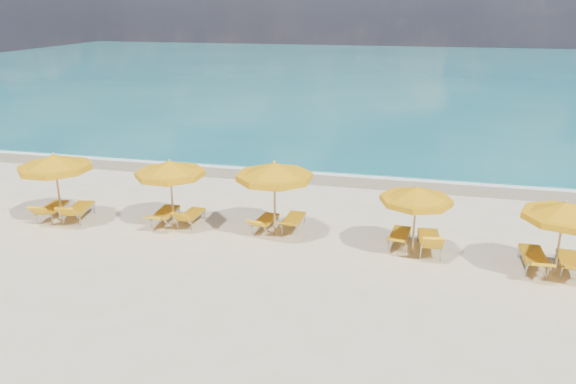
# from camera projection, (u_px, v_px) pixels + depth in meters

# --- Properties ---
(ground_plane) EXTENTS (120.00, 120.00, 0.00)m
(ground_plane) POSITION_uv_depth(u_px,v_px,m) (277.00, 241.00, 18.43)
(ground_plane) COLOR beige
(ocean) EXTENTS (120.00, 80.00, 0.30)m
(ocean) POSITION_uv_depth(u_px,v_px,m) (385.00, 73.00, 62.64)
(ocean) COLOR #146971
(ocean) RESTS_ON ground
(wet_sand_band) EXTENTS (120.00, 2.60, 0.01)m
(wet_sand_band) POSITION_uv_depth(u_px,v_px,m) (319.00, 176.00, 25.24)
(wet_sand_band) COLOR tan
(wet_sand_band) RESTS_ON ground
(foam_line) EXTENTS (120.00, 1.20, 0.03)m
(foam_line) POSITION_uv_depth(u_px,v_px,m) (322.00, 172.00, 25.98)
(foam_line) COLOR white
(foam_line) RESTS_ON ground
(whitecap_near) EXTENTS (14.00, 0.36, 0.05)m
(whitecap_near) POSITION_uv_depth(u_px,v_px,m) (253.00, 127.00, 35.41)
(whitecap_near) COLOR white
(whitecap_near) RESTS_ON ground
(whitecap_far) EXTENTS (18.00, 0.30, 0.05)m
(whitecap_far) POSITION_uv_depth(u_px,v_px,m) (476.00, 116.00, 38.76)
(whitecap_far) COLOR white
(whitecap_far) RESTS_ON ground
(umbrella_1) EXTENTS (3.26, 3.26, 2.54)m
(umbrella_1) POSITION_uv_depth(u_px,v_px,m) (55.00, 163.00, 19.36)
(umbrella_1) COLOR tan
(umbrella_1) RESTS_ON ground
(umbrella_2) EXTENTS (3.17, 3.17, 2.42)m
(umbrella_2) POSITION_uv_depth(u_px,v_px,m) (170.00, 169.00, 19.01)
(umbrella_2) COLOR tan
(umbrella_2) RESTS_ON ground
(umbrella_3) EXTENTS (3.33, 3.33, 2.58)m
(umbrella_3) POSITION_uv_depth(u_px,v_px,m) (274.00, 172.00, 18.24)
(umbrella_3) COLOR tan
(umbrella_3) RESTS_ON ground
(umbrella_4) EXTENTS (2.33, 2.33, 2.23)m
(umbrella_4) POSITION_uv_depth(u_px,v_px,m) (416.00, 196.00, 16.90)
(umbrella_4) COLOR tan
(umbrella_4) RESTS_ON ground
(umbrella_5) EXTENTS (2.46, 2.46, 2.31)m
(umbrella_5) POSITION_uv_depth(u_px,v_px,m) (564.00, 212.00, 15.42)
(umbrella_5) COLOR tan
(umbrella_5) RESTS_ON ground
(lounger_1_left) EXTENTS (0.88, 1.92, 0.86)m
(lounger_1_left) POSITION_uv_depth(u_px,v_px,m) (52.00, 212.00, 20.28)
(lounger_1_left) COLOR #A5A8AD
(lounger_1_left) RESTS_ON ground
(lounger_1_right) EXTENTS (0.98, 2.01, 0.89)m
(lounger_1_right) POSITION_uv_depth(u_px,v_px,m) (79.00, 213.00, 20.15)
(lounger_1_right) COLOR #A5A8AD
(lounger_1_right) RESTS_ON ground
(lounger_2_left) EXTENTS (0.74, 1.95, 0.69)m
(lounger_2_left) POSITION_uv_depth(u_px,v_px,m) (165.00, 217.00, 19.84)
(lounger_2_left) COLOR #A5A8AD
(lounger_2_left) RESTS_ON ground
(lounger_2_right) EXTENTS (0.64, 1.70, 0.80)m
(lounger_2_right) POSITION_uv_depth(u_px,v_px,m) (191.00, 219.00, 19.72)
(lounger_2_right) COLOR #A5A8AD
(lounger_2_right) RESTS_ON ground
(lounger_3_left) EXTENTS (0.77, 1.75, 0.73)m
(lounger_3_left) POSITION_uv_depth(u_px,v_px,m) (265.00, 224.00, 19.25)
(lounger_3_left) COLOR #A5A8AD
(lounger_3_left) RESTS_ON ground
(lounger_3_right) EXTENTS (0.63, 1.83, 0.68)m
(lounger_3_right) POSITION_uv_depth(u_px,v_px,m) (293.00, 223.00, 19.31)
(lounger_3_right) COLOR #A5A8AD
(lounger_3_right) RESTS_ON ground
(lounger_4_left) EXTENTS (0.75, 1.84, 0.67)m
(lounger_4_left) POSITION_uv_depth(u_px,v_px,m) (399.00, 239.00, 18.04)
(lounger_4_left) COLOR #A5A8AD
(lounger_4_left) RESTS_ON ground
(lounger_4_right) EXTENTS (0.82, 1.98, 0.96)m
(lounger_4_right) POSITION_uv_depth(u_px,v_px,m) (429.00, 244.00, 17.56)
(lounger_4_right) COLOR #A5A8AD
(lounger_4_right) RESTS_ON ground
(lounger_5_left) EXTENTS (0.70, 2.03, 0.75)m
(lounger_5_left) POSITION_uv_depth(u_px,v_px,m) (533.00, 261.00, 16.41)
(lounger_5_left) COLOR #A5A8AD
(lounger_5_left) RESTS_ON ground
(lounger_5_right) EXTENTS (0.73, 1.87, 0.69)m
(lounger_5_right) POSITION_uv_depth(u_px,v_px,m) (569.00, 265.00, 16.22)
(lounger_5_right) COLOR #A5A8AD
(lounger_5_right) RESTS_ON ground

